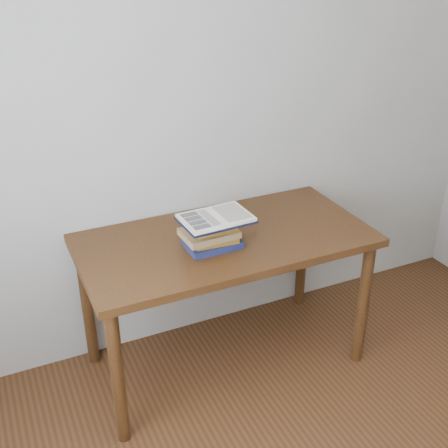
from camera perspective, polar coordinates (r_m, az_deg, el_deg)
name	(u,v)px	position (r m, az deg, el deg)	size (l,w,h in m)	color
desk	(225,254)	(2.80, 0.13, -3.05)	(1.44, 0.72, 0.77)	#4D2913
book_stack	(212,233)	(2.63, -1.24, -0.96)	(0.28, 0.19, 0.16)	#162043
open_book	(216,218)	(2.56, -0.82, 0.58)	(0.33, 0.24, 0.03)	black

